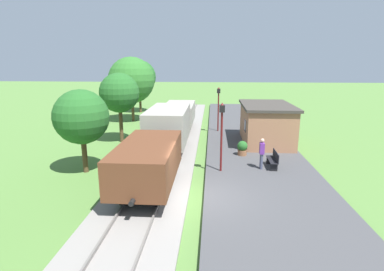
% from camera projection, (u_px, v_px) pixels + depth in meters
% --- Properties ---
extents(ground_plane, '(160.00, 160.00, 0.00)m').
position_uv_depth(ground_plane, '(199.00, 201.00, 13.28)').
color(ground_plane, '#517A38').
extents(platform_slab, '(6.00, 60.00, 0.25)m').
position_uv_depth(platform_slab, '(273.00, 201.00, 13.04)').
color(platform_slab, '#424244').
rests_on(platform_slab, ground).
extents(track_ballast, '(3.80, 60.00, 0.12)m').
position_uv_depth(track_ballast, '(145.00, 198.00, 13.43)').
color(track_ballast, gray).
rests_on(track_ballast, ground).
extents(rail_near, '(0.07, 60.00, 0.14)m').
position_uv_depth(rail_near, '(161.00, 196.00, 13.35)').
color(rail_near, slate).
rests_on(rail_near, track_ballast).
extents(rail_far, '(0.07, 60.00, 0.14)m').
position_uv_depth(rail_far, '(129.00, 195.00, 13.44)').
color(rail_far, slate).
rests_on(rail_far, track_ballast).
extents(freight_train, '(2.50, 19.40, 2.72)m').
position_uv_depth(freight_train, '(169.00, 130.00, 20.23)').
color(freight_train, brown).
rests_on(freight_train, rail_near).
extents(station_hut, '(3.50, 5.80, 2.78)m').
position_uv_depth(station_hut, '(266.00, 123.00, 21.80)').
color(station_hut, '#9E6B4C').
rests_on(station_hut, platform_slab).
extents(bench_near_hut, '(0.42, 1.50, 0.91)m').
position_uv_depth(bench_near_hut, '(273.00, 159.00, 16.71)').
color(bench_near_hut, black).
rests_on(bench_near_hut, platform_slab).
extents(person_waiting, '(0.24, 0.38, 1.71)m').
position_uv_depth(person_waiting, '(262.00, 152.00, 16.40)').
color(person_waiting, '#474C66').
rests_on(person_waiting, platform_slab).
extents(potted_planter, '(0.64, 0.64, 0.92)m').
position_uv_depth(potted_planter, '(242.00, 148.00, 18.91)').
color(potted_planter, brown).
rests_on(potted_planter, platform_slab).
extents(lamp_post_near, '(0.28, 0.28, 3.70)m').
position_uv_depth(lamp_post_near, '(222.00, 124.00, 15.68)').
color(lamp_post_near, '#591414').
rests_on(lamp_post_near, platform_slab).
extents(lamp_post_far, '(0.28, 0.28, 3.70)m').
position_uv_depth(lamp_post_far, '(218.00, 101.00, 25.11)').
color(lamp_post_far, '#591414').
rests_on(lamp_post_far, platform_slab).
extents(tree_trackside_mid, '(2.94, 2.94, 4.58)m').
position_uv_depth(tree_trackside_mid, '(81.00, 117.00, 16.10)').
color(tree_trackside_mid, '#4C3823').
rests_on(tree_trackside_mid, ground).
extents(tree_trackside_far, '(2.93, 2.93, 5.20)m').
position_uv_depth(tree_trackside_far, '(119.00, 93.00, 22.28)').
color(tree_trackside_far, '#4C3823').
rests_on(tree_trackside_far, ground).
extents(tree_field_left, '(4.59, 4.59, 6.47)m').
position_uv_depth(tree_field_left, '(131.00, 80.00, 30.24)').
color(tree_field_left, '#4C3823').
rests_on(tree_field_left, ground).
extents(tree_field_distant, '(3.92, 3.92, 6.19)m').
position_uv_depth(tree_field_distant, '(139.00, 77.00, 35.75)').
color(tree_field_distant, '#4C3823').
rests_on(tree_field_distant, ground).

